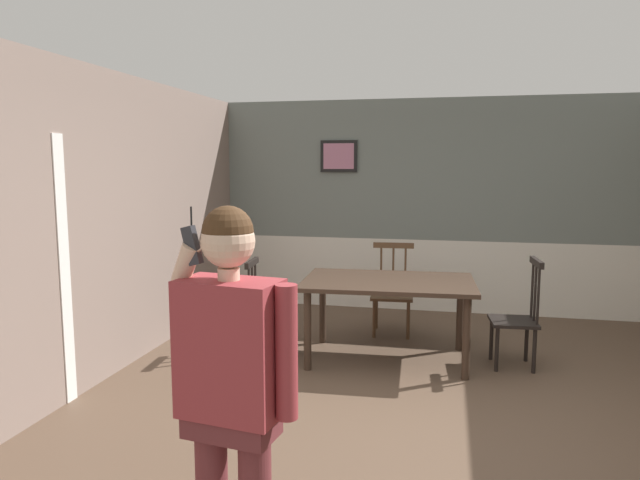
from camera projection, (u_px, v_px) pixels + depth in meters
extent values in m
plane|color=brown|center=(416.00, 424.00, 4.16)|extent=(7.49, 7.49, 0.00)
cube|color=slate|center=(434.00, 170.00, 7.22)|extent=(5.53, 0.12, 1.77)
cube|color=silver|center=(431.00, 275.00, 7.41)|extent=(5.53, 0.14, 0.92)
cube|color=silver|center=(432.00, 240.00, 7.32)|extent=(5.53, 0.05, 0.06)
cube|color=black|center=(339.00, 156.00, 7.39)|extent=(0.48, 0.03, 0.41)
cube|color=#B67391|center=(339.00, 156.00, 7.37)|extent=(0.40, 0.01, 0.33)
cube|color=gray|center=(69.00, 231.00, 4.58)|extent=(0.12, 6.81, 2.69)
cube|color=white|center=(62.00, 271.00, 4.45)|extent=(0.06, 0.12, 2.10)
cube|color=#38281E|center=(388.00, 282.00, 5.46)|extent=(1.65, 1.11, 0.04)
cylinder|color=#38281E|center=(308.00, 330.00, 5.22)|extent=(0.07, 0.07, 0.74)
cylinder|color=#38281E|center=(466.00, 338.00, 4.99)|extent=(0.07, 0.07, 0.74)
cylinder|color=#38281E|center=(323.00, 308.00, 6.04)|extent=(0.07, 0.07, 0.74)
cylinder|color=#38281E|center=(460.00, 314.00, 5.80)|extent=(0.07, 0.07, 0.74)
cube|color=black|center=(513.00, 322.00, 5.31)|extent=(0.44, 0.44, 0.03)
cube|color=black|center=(537.00, 262.00, 5.21)|extent=(0.07, 0.41, 0.06)
cylinder|color=black|center=(538.00, 293.00, 5.13)|extent=(0.02, 0.02, 0.57)
cylinder|color=black|center=(535.00, 290.00, 5.25)|extent=(0.02, 0.02, 0.57)
cylinder|color=black|center=(532.00, 287.00, 5.36)|extent=(0.02, 0.02, 0.57)
cylinder|color=black|center=(497.00, 349.00, 5.20)|extent=(0.04, 0.04, 0.41)
cylinder|color=black|center=(491.00, 339.00, 5.52)|extent=(0.04, 0.04, 0.41)
cylinder|color=black|center=(534.00, 351.00, 5.16)|extent=(0.04, 0.04, 0.41)
cylinder|color=black|center=(527.00, 340.00, 5.48)|extent=(0.04, 0.04, 0.41)
cube|color=#513823|center=(392.00, 296.00, 6.35)|extent=(0.48, 0.48, 0.03)
cube|color=#513823|center=(394.00, 245.00, 6.48)|extent=(0.46, 0.07, 0.06)
cylinder|color=#513823|center=(405.00, 267.00, 6.49)|extent=(0.02, 0.02, 0.55)
cylinder|color=#513823|center=(393.00, 267.00, 6.52)|extent=(0.02, 0.02, 0.55)
cylinder|color=#513823|center=(381.00, 266.00, 6.54)|extent=(0.02, 0.02, 0.55)
cylinder|color=#513823|center=(408.00, 320.00, 6.17)|extent=(0.04, 0.04, 0.41)
cylinder|color=#513823|center=(374.00, 319.00, 6.23)|extent=(0.04, 0.04, 0.41)
cylinder|color=#513823|center=(409.00, 312.00, 6.53)|extent=(0.04, 0.04, 0.41)
cylinder|color=#513823|center=(376.00, 311.00, 6.59)|extent=(0.04, 0.04, 0.41)
cube|color=black|center=(271.00, 308.00, 5.69)|extent=(0.45, 0.45, 0.03)
cube|color=black|center=(252.00, 263.00, 5.66)|extent=(0.07, 0.42, 0.06)
cylinder|color=black|center=(255.00, 281.00, 5.81)|extent=(0.02, 0.02, 0.47)
cylinder|color=black|center=(252.00, 283.00, 5.69)|extent=(0.02, 0.02, 0.47)
cylinder|color=black|center=(249.00, 286.00, 5.56)|extent=(0.02, 0.02, 0.47)
cylinder|color=black|center=(291.00, 327.00, 5.87)|extent=(0.04, 0.04, 0.44)
cylinder|color=black|center=(284.00, 337.00, 5.54)|extent=(0.04, 0.04, 0.44)
cylinder|color=black|center=(259.00, 326.00, 5.91)|extent=(0.04, 0.04, 0.44)
cylinder|color=black|center=(251.00, 335.00, 5.58)|extent=(0.04, 0.04, 0.44)
cube|color=brown|center=(232.00, 422.00, 2.42)|extent=(0.41, 0.26, 0.12)
cube|color=#993338|center=(230.00, 349.00, 2.38)|extent=(0.45, 0.29, 0.58)
cylinder|color=#993338|center=(287.00, 352.00, 2.29)|extent=(0.09, 0.09, 0.55)
cylinder|color=beige|center=(186.00, 263.00, 2.39)|extent=(0.18, 0.15, 0.20)
cylinder|color=beige|center=(229.00, 274.00, 2.34)|extent=(0.09, 0.09, 0.05)
sphere|color=beige|center=(228.00, 241.00, 2.32)|extent=(0.22, 0.22, 0.22)
sphere|color=#472D19|center=(228.00, 231.00, 2.32)|extent=(0.21, 0.21, 0.21)
cube|color=#2D2D33|center=(192.00, 245.00, 2.35)|extent=(0.09, 0.05, 0.17)
cylinder|color=black|center=(191.00, 216.00, 2.33)|extent=(0.01, 0.01, 0.08)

